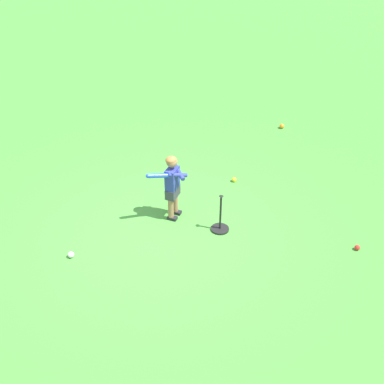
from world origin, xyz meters
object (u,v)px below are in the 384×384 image
at_px(child_batter, 172,182).
at_px(play_ball_near_batter, 357,248).
at_px(play_ball_by_bucket, 71,255).
at_px(play_ball_midfield, 282,126).
at_px(play_ball_behind_batter, 234,180).
at_px(batting_tee, 220,224).

xyz_separation_m(child_batter, play_ball_near_batter, (0.97, 2.65, -0.61)).
relative_size(play_ball_by_bucket, play_ball_midfield, 0.89).
height_order(child_batter, play_ball_behind_batter, child_batter).
relative_size(child_batter, play_ball_midfield, 10.49).
distance_m(child_batter, play_ball_behind_batter, 1.61).
bearing_deg(child_batter, play_ball_midfield, 142.03).
relative_size(child_batter, play_ball_by_bucket, 11.81).
bearing_deg(play_ball_behind_batter, play_ball_near_batter, 38.17).
xyz_separation_m(play_ball_near_batter, play_ball_midfield, (-4.08, -0.22, 0.01)).
relative_size(play_ball_by_bucket, play_ball_near_batter, 1.15).
bearing_deg(play_ball_near_batter, play_ball_by_bucket, -90.92).
height_order(play_ball_near_batter, play_ball_midfield, play_ball_midfield).
xyz_separation_m(play_ball_behind_batter, play_ball_midfield, (-2.12, 1.32, 0.01)).
height_order(child_batter, play_ball_by_bucket, child_batter).
height_order(child_batter, play_ball_midfield, child_batter).
distance_m(child_batter, play_ball_near_batter, 2.89).
bearing_deg(play_ball_by_bucket, child_batter, 121.49).
height_order(play_ball_midfield, batting_tee, batting_tee).
relative_size(child_batter, batting_tee, 1.74).
distance_m(play_ball_by_bucket, play_ball_midfield, 5.59).
bearing_deg(play_ball_near_batter, child_batter, -110.02).
height_order(play_ball_behind_batter, batting_tee, batting_tee).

